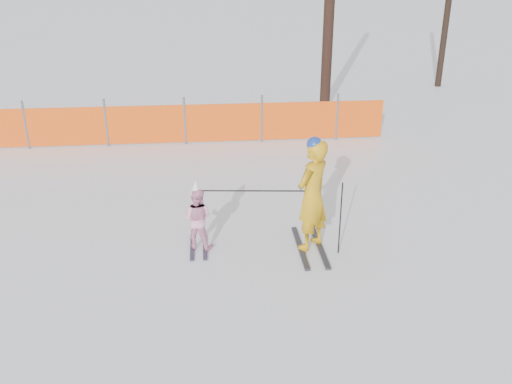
# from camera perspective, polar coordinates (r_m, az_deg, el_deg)

# --- Properties ---
(ground) EXTENTS (120.00, 120.00, 0.00)m
(ground) POSITION_cam_1_polar(r_m,az_deg,el_deg) (9.60, 0.27, -6.68)
(ground) COLOR white
(ground) RESTS_ON ground
(adult) EXTENTS (0.83, 1.48, 2.02)m
(adult) POSITION_cam_1_polar(r_m,az_deg,el_deg) (9.50, 5.65, -0.28)
(adult) COLOR black
(adult) RESTS_ON ground
(child) EXTENTS (0.63, 0.90, 1.27)m
(child) POSITION_cam_1_polar(r_m,az_deg,el_deg) (9.70, -5.89, -2.56)
(child) COLOR black
(child) RESTS_ON ground
(ski_poles) EXTENTS (2.26, 0.40, 1.30)m
(ski_poles) POSITION_cam_1_polar(r_m,az_deg,el_deg) (9.46, 3.60, -1.11)
(ski_poles) COLOR black
(ski_poles) RESTS_ON ground
(safety_fence) EXTENTS (17.25, 0.06, 1.25)m
(safety_fence) POSITION_cam_1_polar(r_m,az_deg,el_deg) (15.47, -20.02, 6.13)
(safety_fence) COLOR #595960
(safety_fence) RESTS_ON ground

